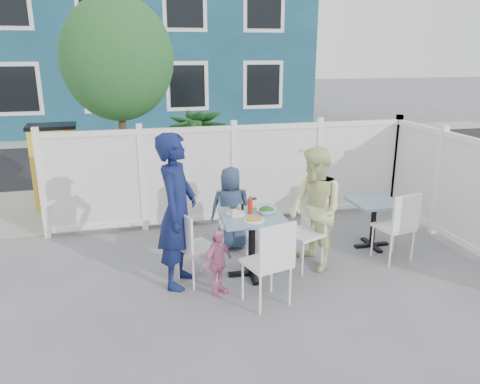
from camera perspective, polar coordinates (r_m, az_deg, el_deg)
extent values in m
plane|color=slate|center=(5.65, 3.85, -12.02)|extent=(80.00, 80.00, 0.00)
cube|color=gray|center=(9.06, -3.32, -0.63)|extent=(24.00, 2.60, 0.01)
cube|color=black|center=(12.60, -6.38, 4.28)|extent=(24.00, 5.00, 0.01)
cube|color=gray|center=(15.62, -7.88, 6.68)|extent=(24.00, 1.60, 0.01)
cube|color=navy|center=(18.74, -11.00, 17.41)|extent=(11.00, 6.00, 6.00)
cube|color=black|center=(15.83, -19.37, 11.86)|extent=(1.20, 0.04, 1.40)
cube|color=black|center=(15.97, -4.62, 12.77)|extent=(1.20, 0.04, 1.40)
cube|color=black|center=(15.86, -20.30, 20.87)|extent=(1.20, 0.04, 1.40)
cube|color=black|center=(15.99, -4.84, 21.74)|extent=(1.20, 0.04, 1.40)
cube|color=white|center=(7.53, -0.74, 2.23)|extent=(5.80, 0.04, 1.40)
cube|color=white|center=(7.38, -0.76, 7.79)|extent=(5.86, 0.08, 0.08)
cube|color=white|center=(7.76, -0.72, -3.21)|extent=(5.86, 0.08, 0.12)
cube|color=white|center=(7.23, 25.80, -0.13)|extent=(0.04, 3.60, 1.40)
cube|color=white|center=(7.07, 26.56, 5.62)|extent=(0.08, 3.66, 0.08)
cube|color=white|center=(7.46, 25.06, -5.72)|extent=(0.08, 3.66, 0.12)
cylinder|color=#382316|center=(8.15, -14.00, 5.59)|extent=(0.12, 0.12, 2.40)
ellipsoid|color=#164A24|center=(8.01, -14.73, 15.45)|extent=(1.80, 1.62, 1.98)
cube|color=gold|center=(9.03, -21.53, 2.80)|extent=(0.80, 0.59, 1.42)
imported|color=#164A24|center=(8.10, -4.88, 3.85)|extent=(1.06, 1.06, 1.82)
imported|color=#164A24|center=(8.42, 5.85, 3.04)|extent=(1.46, 1.58, 1.45)
cube|color=slate|center=(5.72, 1.48, -3.05)|extent=(0.80, 0.80, 0.04)
cylinder|color=black|center=(5.86, 1.45, -6.62)|extent=(0.09, 0.09, 0.73)
cube|color=black|center=(6.01, 1.43, -9.83)|extent=(0.60, 0.12, 0.04)
cube|color=black|center=(6.01, 1.43, -9.83)|extent=(0.12, 0.60, 0.04)
cube|color=slate|center=(6.87, 16.14, -1.19)|extent=(0.66, 0.66, 0.04)
cylinder|color=black|center=(6.97, 15.92, -3.83)|extent=(0.07, 0.07, 0.64)
cube|color=black|center=(7.09, 15.71, -6.23)|extent=(0.51, 0.08, 0.04)
cube|color=black|center=(7.09, 15.71, -6.23)|extent=(0.08, 0.51, 0.04)
cube|color=white|center=(5.72, -5.26, -6.72)|extent=(0.53, 0.54, 0.04)
cube|color=white|center=(5.53, -6.97, -4.83)|extent=(0.19, 0.39, 0.44)
cylinder|color=white|center=(6.02, -4.74, -7.73)|extent=(0.02, 0.02, 0.44)
cylinder|color=white|center=(5.75, -2.82, -8.92)|extent=(0.02, 0.02, 0.44)
cylinder|color=white|center=(5.87, -7.52, -8.51)|extent=(0.02, 0.02, 0.44)
cylinder|color=white|center=(5.59, -5.69, -9.79)|extent=(0.02, 0.02, 0.44)
cube|color=white|center=(6.08, 7.65, -5.08)|extent=(0.56, 0.57, 0.04)
cube|color=white|center=(6.12, 9.05, -2.38)|extent=(0.21, 0.41, 0.47)
cylinder|color=white|center=(5.94, 7.64, -8.09)|extent=(0.02, 0.02, 0.47)
cylinder|color=white|center=(6.18, 5.17, -6.97)|extent=(0.02, 0.02, 0.47)
cylinder|color=white|center=(6.17, 9.97, -7.19)|extent=(0.02, 0.02, 0.47)
cylinder|color=white|center=(6.41, 7.50, -6.16)|extent=(0.02, 0.02, 0.47)
cube|color=white|center=(6.51, -0.78, -3.87)|extent=(0.44, 0.42, 0.04)
cube|color=white|center=(6.59, -0.94, -1.43)|extent=(0.39, 0.08, 0.42)
cylinder|color=white|center=(6.46, 0.86, -6.05)|extent=(0.02, 0.02, 0.42)
cylinder|color=white|center=(6.42, -2.13, -6.17)|extent=(0.02, 0.02, 0.42)
cylinder|color=white|center=(6.75, 0.52, -5.01)|extent=(0.02, 0.02, 0.42)
cylinder|color=white|center=(6.72, -2.34, -5.12)|extent=(0.02, 0.02, 0.42)
cube|color=white|center=(5.20, 3.25, -8.62)|extent=(0.56, 0.54, 0.04)
cube|color=white|center=(4.94, 4.61, -6.66)|extent=(0.44, 0.16, 0.49)
cylinder|color=white|center=(5.36, 0.33, -10.70)|extent=(0.03, 0.03, 0.49)
cylinder|color=white|center=(5.54, 3.86, -9.75)|extent=(0.03, 0.03, 0.49)
cylinder|color=white|center=(5.08, 2.48, -12.35)|extent=(0.03, 0.03, 0.49)
cylinder|color=white|center=(5.28, 6.12, -11.26)|extent=(0.03, 0.03, 0.49)
cube|color=white|center=(6.58, 18.24, -4.04)|extent=(0.51, 0.50, 0.04)
cube|color=white|center=(6.36, 19.65, -2.39)|extent=(0.44, 0.12, 0.47)
cylinder|color=white|center=(6.66, 15.82, -5.73)|extent=(0.03, 0.03, 0.47)
cylinder|color=white|center=(6.90, 18.22, -5.15)|extent=(0.03, 0.03, 0.47)
cylinder|color=white|center=(6.42, 17.87, -6.79)|extent=(0.03, 0.03, 0.47)
cylinder|color=white|center=(6.67, 20.28, -6.14)|extent=(0.03, 0.03, 0.47)
imported|color=#101843|center=(5.50, -7.67, -2.35)|extent=(0.67, 0.79, 1.85)
imported|color=#C8D752|center=(6.01, 9.16, -2.09)|extent=(0.71, 0.85, 1.58)
imported|color=navy|center=(6.60, -1.12, -1.98)|extent=(0.64, 0.49, 1.19)
imported|color=pink|center=(5.43, -2.78, -8.59)|extent=(0.49, 0.42, 0.79)
cylinder|color=white|center=(5.53, 1.71, -3.43)|extent=(0.25, 0.25, 0.02)
cylinder|color=white|center=(5.73, -0.53, -2.68)|extent=(0.23, 0.23, 0.02)
imported|color=white|center=(5.78, 3.24, -2.32)|extent=(0.24, 0.24, 0.06)
cylinder|color=beige|center=(5.61, -0.83, -2.53)|extent=(0.08, 0.08, 0.12)
cylinder|color=beige|center=(5.92, 1.64, -1.46)|extent=(0.09, 0.09, 0.13)
cylinder|color=#B41D10|center=(5.74, 1.22, -1.74)|extent=(0.06, 0.06, 0.18)
cylinder|color=white|center=(5.90, -0.06, -1.82)|extent=(0.03, 0.03, 0.07)
cylinder|color=black|center=(5.90, 0.30, -1.80)|extent=(0.03, 0.03, 0.07)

